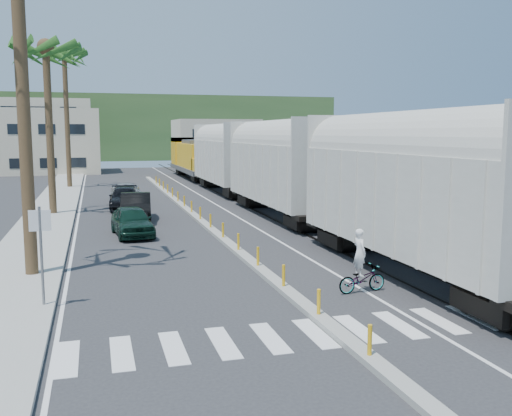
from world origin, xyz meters
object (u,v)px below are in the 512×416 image
(car_second, at_px, (136,207))
(car_lead, at_px, (132,221))
(street_sign, at_px, (41,242))
(cyclist, at_px, (361,272))

(car_second, bearing_deg, car_lead, -91.53)
(street_sign, relative_size, cyclist, 1.45)
(street_sign, distance_m, car_second, 16.88)
(car_lead, xyz_separation_m, car_second, (0.54, 4.98, 0.06))
(car_lead, relative_size, car_second, 0.90)
(cyclist, bearing_deg, car_second, 12.47)
(street_sign, bearing_deg, car_second, 77.02)
(car_lead, height_order, car_second, car_second)
(street_sign, height_order, car_second, street_sign)
(car_second, xyz_separation_m, cyclist, (5.83, -17.29, -0.14))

